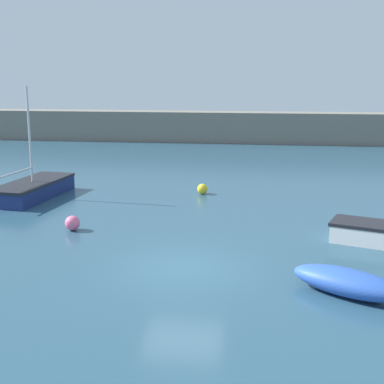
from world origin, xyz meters
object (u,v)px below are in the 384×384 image
(sailboat_tall_mast, at_px, (33,189))
(mooring_buoy_pink, at_px, (72,223))
(mooring_buoy_yellow, at_px, (202,189))
(rowboat_white_midwater, at_px, (347,282))

(sailboat_tall_mast, bearing_deg, mooring_buoy_pink, -136.31)
(mooring_buoy_yellow, bearing_deg, sailboat_tall_mast, -166.16)
(mooring_buoy_pink, bearing_deg, sailboat_tall_mast, 127.37)
(mooring_buoy_yellow, bearing_deg, rowboat_white_midwater, -65.63)
(mooring_buoy_pink, relative_size, mooring_buoy_yellow, 1.11)
(mooring_buoy_pink, bearing_deg, mooring_buoy_yellow, 59.15)
(rowboat_white_midwater, xyz_separation_m, mooring_buoy_pink, (-9.42, 4.81, -0.08))
(sailboat_tall_mast, xyz_separation_m, mooring_buoy_yellow, (7.90, 1.95, -0.17))
(rowboat_white_midwater, distance_m, mooring_buoy_pink, 10.58)
(rowboat_white_midwater, distance_m, mooring_buoy_yellow, 12.85)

